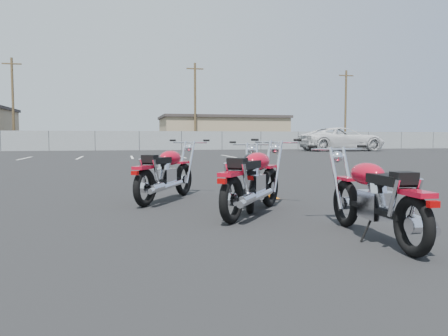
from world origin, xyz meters
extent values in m
plane|color=black|center=(0.00, 0.00, 0.00)|extent=(120.00, 120.00, 0.00)
torus|color=black|center=(-0.33, 2.00, 0.33)|extent=(0.46, 0.63, 0.66)
cylinder|color=silver|center=(-0.33, 2.00, 0.33)|extent=(0.19, 0.21, 0.18)
torus|color=black|center=(-1.18, 0.64, 0.33)|extent=(0.46, 0.63, 0.66)
cylinder|color=silver|center=(-1.18, 0.64, 0.33)|extent=(0.19, 0.21, 0.18)
cube|color=black|center=(-0.76, 1.32, 0.38)|extent=(0.71, 1.04, 0.07)
cube|color=silver|center=(-0.79, 1.28, 0.44)|extent=(0.49, 0.52, 0.33)
cylinder|color=silver|center=(-0.79, 1.28, 0.64)|extent=(0.33, 0.35, 0.29)
ellipsoid|color=#B00A20|center=(-0.65, 1.49, 0.80)|extent=(0.63, 0.72, 0.28)
cube|color=black|center=(-0.93, 1.04, 0.77)|extent=(0.57, 0.67, 0.11)
cube|color=black|center=(-1.08, 0.81, 0.82)|extent=(0.31, 0.30, 0.13)
cube|color=#B00A20|center=(-1.20, 0.63, 0.68)|extent=(0.42, 0.50, 0.06)
cube|color=#B00A20|center=(-0.33, 2.00, 0.68)|extent=(0.32, 0.39, 0.04)
cylinder|color=silver|center=(-0.98, 0.71, 0.61)|extent=(0.16, 0.20, 0.43)
cylinder|color=silver|center=(-1.21, 0.86, 0.61)|extent=(0.16, 0.20, 0.43)
cylinder|color=silver|center=(-0.78, 0.95, 0.31)|extent=(0.73, 1.08, 0.14)
cylinder|color=silver|center=(-0.97, 0.65, 0.33)|extent=(0.32, 0.40, 0.15)
cylinder|color=silver|center=(-0.17, 2.06, 0.69)|extent=(0.28, 0.40, 0.87)
cylinder|color=silver|center=(-0.34, 2.17, 0.69)|extent=(0.28, 0.40, 0.87)
sphere|color=silver|center=(-0.16, 2.26, 0.97)|extent=(0.24, 0.24, 0.18)
cylinder|color=silver|center=(-0.15, 2.28, 1.08)|extent=(0.67, 0.44, 0.03)
cylinder|color=black|center=(0.16, 2.06, 1.13)|extent=(0.13, 0.10, 0.04)
cylinder|color=black|center=(-0.49, 2.47, 1.13)|extent=(0.13, 0.10, 0.04)
cylinder|color=black|center=(-0.95, 1.31, 0.17)|extent=(0.16, 0.12, 0.33)
cube|color=#990505|center=(-1.35, 0.38, 0.61)|extent=(0.13, 0.12, 0.07)
torus|color=black|center=(0.85, 1.08, 0.32)|extent=(0.31, 0.65, 0.64)
cylinder|color=silver|center=(0.85, 1.08, 0.32)|extent=(0.15, 0.20, 0.17)
torus|color=black|center=(0.38, -0.40, 0.32)|extent=(0.31, 0.65, 0.64)
cylinder|color=silver|center=(0.38, -0.40, 0.32)|extent=(0.15, 0.20, 0.17)
cube|color=black|center=(0.62, 0.34, 0.37)|extent=(0.44, 1.11, 0.06)
cube|color=silver|center=(0.60, 0.29, 0.43)|extent=(0.41, 0.48, 0.32)
cylinder|color=silver|center=(0.60, 0.29, 0.62)|extent=(0.29, 0.32, 0.28)
ellipsoid|color=black|center=(0.68, 0.52, 0.77)|extent=(0.50, 0.69, 0.27)
cube|color=black|center=(0.52, 0.03, 0.75)|extent=(0.44, 0.65, 0.11)
cube|color=black|center=(0.44, -0.23, 0.79)|extent=(0.28, 0.26, 0.13)
cube|color=black|center=(0.38, -0.42, 0.66)|extent=(0.32, 0.49, 0.05)
cube|color=black|center=(0.85, 1.08, 0.66)|extent=(0.24, 0.39, 0.04)
cylinder|color=silver|center=(0.55, -0.29, 0.59)|extent=(0.11, 0.20, 0.42)
cylinder|color=silver|center=(0.31, -0.21, 0.59)|extent=(0.11, 0.20, 0.42)
cylinder|color=silver|center=(0.68, -0.02, 0.30)|extent=(0.45, 1.16, 0.14)
cylinder|color=silver|center=(0.58, -0.35, 0.32)|extent=(0.24, 0.40, 0.14)
cylinder|color=silver|center=(0.98, 1.17, 0.67)|extent=(0.17, 0.42, 0.85)
cylinder|color=silver|center=(0.80, 1.23, 0.67)|extent=(0.17, 0.42, 0.85)
sphere|color=silver|center=(0.94, 1.37, 0.94)|extent=(0.22, 0.22, 0.17)
cylinder|color=silver|center=(0.95, 1.39, 1.05)|extent=(0.73, 0.26, 0.03)
cylinder|color=black|center=(1.30, 1.25, 1.10)|extent=(0.13, 0.08, 0.04)
cylinder|color=black|center=(0.58, 1.48, 1.10)|extent=(0.13, 0.08, 0.04)
cylinder|color=black|center=(0.44, 0.28, 0.16)|extent=(0.17, 0.08, 0.32)
cube|color=#990505|center=(0.29, -0.69, 0.59)|extent=(0.12, 0.09, 0.06)
torus|color=black|center=(0.91, 0.19, 0.34)|extent=(0.51, 0.61, 0.67)
cylinder|color=silver|center=(0.91, 0.19, 0.34)|extent=(0.20, 0.21, 0.18)
torus|color=black|center=(-0.09, -1.10, 0.34)|extent=(0.51, 0.61, 0.67)
cylinder|color=silver|center=(-0.09, -1.10, 0.34)|extent=(0.20, 0.21, 0.18)
cube|color=black|center=(0.41, -0.46, 0.38)|extent=(0.81, 1.00, 0.07)
cube|color=silver|center=(0.38, -0.50, 0.45)|extent=(0.51, 0.53, 0.34)
cylinder|color=silver|center=(0.38, -0.50, 0.65)|extent=(0.35, 0.36, 0.30)
ellipsoid|color=#B00A20|center=(0.53, -0.30, 0.81)|extent=(0.67, 0.73, 0.29)
cube|color=black|center=(0.20, -0.72, 0.79)|extent=(0.61, 0.67, 0.11)
cube|color=black|center=(0.03, -0.95, 0.83)|extent=(0.32, 0.31, 0.13)
cube|color=#B00A20|center=(-0.10, -1.12, 0.69)|extent=(0.45, 0.50, 0.06)
cube|color=#B00A20|center=(0.91, 0.19, 0.69)|extent=(0.35, 0.39, 0.04)
cylinder|color=silver|center=(0.12, -1.05, 0.62)|extent=(0.17, 0.20, 0.44)
cylinder|color=silver|center=(-0.09, -0.88, 0.62)|extent=(0.17, 0.20, 0.44)
cylinder|color=silver|center=(0.35, -0.83, 0.31)|extent=(0.84, 1.04, 0.14)
cylinder|color=silver|center=(0.13, -1.12, 0.34)|extent=(0.35, 0.40, 0.15)
cylinder|color=silver|center=(1.07, 0.23, 0.70)|extent=(0.31, 0.39, 0.89)
cylinder|color=silver|center=(0.91, 0.36, 0.70)|extent=(0.31, 0.39, 0.89)
sphere|color=silver|center=(1.10, 0.44, 0.99)|extent=(0.25, 0.25, 0.18)
cylinder|color=silver|center=(1.12, 0.46, 1.10)|extent=(0.64, 0.51, 0.03)
cylinder|color=black|center=(1.41, 0.20, 1.15)|extent=(0.13, 0.11, 0.04)
cylinder|color=black|center=(0.79, 0.68, 1.15)|extent=(0.13, 0.11, 0.04)
cylinder|color=black|center=(0.22, -0.45, 0.17)|extent=(0.16, 0.13, 0.34)
cube|color=#990505|center=(-0.28, -1.35, 0.62)|extent=(0.13, 0.12, 0.07)
torus|color=black|center=(1.35, -1.63, 0.31)|extent=(0.15, 0.63, 0.63)
cylinder|color=silver|center=(1.35, -1.63, 0.31)|extent=(0.11, 0.17, 0.17)
torus|color=black|center=(1.26, -3.14, 0.31)|extent=(0.15, 0.63, 0.63)
cylinder|color=silver|center=(1.26, -3.14, 0.31)|extent=(0.11, 0.17, 0.17)
cube|color=black|center=(1.30, -2.39, 0.35)|extent=(0.17, 1.10, 0.06)
cube|color=silver|center=(1.30, -2.44, 0.42)|extent=(0.31, 0.41, 0.31)
cylinder|color=silver|center=(1.30, -2.44, 0.61)|extent=(0.22, 0.27, 0.28)
ellipsoid|color=#B00A20|center=(1.31, -2.20, 0.75)|extent=(0.35, 0.62, 0.27)
cube|color=black|center=(1.28, -2.70, 0.73)|extent=(0.30, 0.59, 0.10)
cube|color=black|center=(1.27, -2.96, 0.77)|extent=(0.24, 0.20, 0.13)
cube|color=#B00A20|center=(1.26, -3.16, 0.64)|extent=(0.21, 0.45, 0.05)
cube|color=#B00A20|center=(1.35, -1.63, 0.64)|extent=(0.16, 0.36, 0.04)
cylinder|color=silver|center=(1.39, -2.99, 0.57)|extent=(0.06, 0.19, 0.41)
cylinder|color=silver|center=(1.14, -2.98, 0.57)|extent=(0.06, 0.19, 0.41)
cylinder|color=silver|center=(1.45, -2.71, 0.29)|extent=(0.16, 1.15, 0.13)
cylinder|color=silver|center=(1.43, -3.04, 0.31)|extent=(0.15, 0.38, 0.14)
cylinder|color=silver|center=(1.45, -1.51, 0.65)|extent=(0.07, 0.42, 0.82)
cylinder|color=silver|center=(1.26, -1.50, 0.65)|extent=(0.07, 0.42, 0.82)
sphere|color=silver|center=(1.36, -1.34, 0.92)|extent=(0.18, 0.18, 0.17)
cylinder|color=silver|center=(1.36, -1.32, 1.02)|extent=(0.73, 0.07, 0.03)
cylinder|color=black|center=(1.73, -1.36, 1.06)|extent=(0.13, 0.04, 0.04)
cylinder|color=black|center=(1.00, -1.32, 1.06)|extent=(0.13, 0.04, 0.04)
cylinder|color=black|center=(1.15, -2.48, 0.16)|extent=(0.17, 0.03, 0.31)
cube|color=#990505|center=(1.24, -3.43, 0.57)|extent=(0.11, 0.07, 0.06)
cone|color=orange|center=(1.29, 1.18, 0.15)|extent=(0.23, 0.23, 0.29)
cube|color=orange|center=(1.29, 1.18, 0.00)|extent=(0.25, 0.25, 0.01)
cube|color=gray|center=(0.00, 35.00, 0.90)|extent=(80.00, 0.04, 1.80)
cylinder|color=black|center=(-12.00, 35.00, 0.90)|extent=(0.06, 0.06, 1.80)
cylinder|color=black|center=(-8.00, 35.00, 0.90)|extent=(0.06, 0.06, 1.80)
cylinder|color=black|center=(-4.00, 35.00, 0.90)|extent=(0.06, 0.06, 1.80)
cylinder|color=black|center=(0.00, 35.00, 0.90)|extent=(0.06, 0.06, 1.80)
cylinder|color=black|center=(4.00, 35.00, 0.90)|extent=(0.06, 0.06, 1.80)
cylinder|color=black|center=(8.00, 35.00, 0.90)|extent=(0.06, 0.06, 1.80)
cylinder|color=black|center=(12.00, 35.00, 0.90)|extent=(0.06, 0.06, 1.80)
cylinder|color=black|center=(16.00, 35.00, 0.90)|extent=(0.06, 0.06, 1.80)
cylinder|color=black|center=(20.00, 35.00, 0.90)|extent=(0.06, 0.06, 1.80)
cylinder|color=black|center=(24.00, 35.00, 0.90)|extent=(0.06, 0.06, 1.80)
cylinder|color=black|center=(28.00, 35.00, 0.90)|extent=(0.06, 0.06, 1.80)
cylinder|color=black|center=(32.00, 35.00, 0.90)|extent=(0.06, 0.06, 1.80)
cube|color=#958160|center=(10.00, 44.00, 1.70)|extent=(14.00, 9.00, 3.40)
cube|color=#39322F|center=(10.00, 44.00, 3.55)|extent=(14.40, 9.40, 0.30)
cylinder|color=#473621|center=(-12.00, 40.00, 4.50)|extent=(0.24, 0.24, 9.00)
cube|color=#473621|center=(-12.00, 40.00, 8.40)|extent=(1.80, 0.12, 0.12)
cylinder|color=#473621|center=(6.00, 39.00, 4.50)|extent=(0.24, 0.24, 9.00)
cube|color=#473621|center=(6.00, 39.00, 8.40)|extent=(1.80, 0.12, 0.12)
cylinder|color=#473621|center=(24.00, 40.00, 4.50)|extent=(0.24, 0.24, 9.00)
cube|color=#473621|center=(24.00, 40.00, 8.40)|extent=(1.80, 0.12, 0.12)
cube|color=silver|center=(-7.00, 20.00, 0.00)|extent=(0.12, 4.00, 0.01)
cube|color=silver|center=(-4.00, 20.00, 0.00)|extent=(0.12, 4.00, 0.01)
cube|color=silver|center=(-1.00, 20.00, 0.00)|extent=(0.12, 4.00, 0.01)
cube|color=silver|center=(2.00, 20.00, 0.00)|extent=(0.12, 4.00, 0.01)
cube|color=silver|center=(5.00, 20.00, 0.00)|extent=(0.12, 4.00, 0.01)
imported|color=silver|center=(17.48, 28.52, 1.64)|extent=(3.55, 8.66, 3.28)
camera|label=1|loc=(-1.54, -6.88, 1.19)|focal=35.00mm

